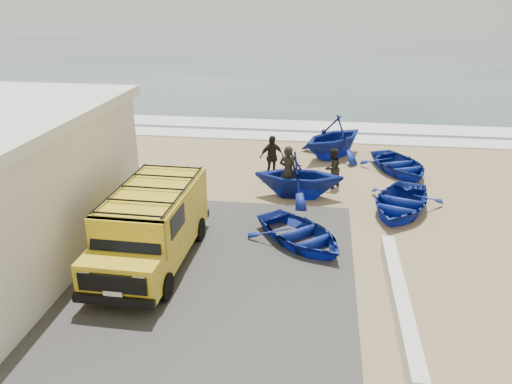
{
  "coord_description": "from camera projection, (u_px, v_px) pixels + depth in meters",
  "views": [
    {
      "loc": [
        2.93,
        -13.56,
        7.34
      ],
      "look_at": [
        0.89,
        1.28,
        1.2
      ],
      "focal_mm": 35.0,
      "sensor_mm": 36.0,
      "label": 1
    }
  ],
  "objects": [
    {
      "name": "ground",
      "position": [
        222.0,
        241.0,
        15.58
      ],
      "size": [
        160.0,
        160.0,
        0.0
      ],
      "primitive_type": "plane",
      "color": "#9F855C"
    },
    {
      "name": "slab",
      "position": [
        138.0,
        269.0,
        13.99
      ],
      "size": [
        12.0,
        10.0,
        0.05
      ],
      "primitive_type": "cube",
      "color": "#413E3C",
      "rests_on": "ground"
    },
    {
      "name": "ocean",
      "position": [
        305.0,
        47.0,
        66.91
      ],
      "size": [
        180.0,
        88.0,
        0.01
      ],
      "primitive_type": "cube",
      "color": "#385166",
      "rests_on": "ground"
    },
    {
      "name": "surf_line",
      "position": [
        267.0,
        136.0,
        26.57
      ],
      "size": [
        180.0,
        1.6,
        0.06
      ],
      "primitive_type": "cube",
      "color": "white",
      "rests_on": "ground"
    },
    {
      "name": "surf_wash",
      "position": [
        272.0,
        124.0,
        28.87
      ],
      "size": [
        180.0,
        2.2,
        0.04
      ],
      "primitive_type": "cube",
      "color": "white",
      "rests_on": "ground"
    },
    {
      "name": "parapet",
      "position": [
        400.0,
        302.0,
        12.1
      ],
      "size": [
        0.35,
        6.0,
        0.55
      ],
      "primitive_type": "cube",
      "color": "silver",
      "rests_on": "ground"
    },
    {
      "name": "van",
      "position": [
        152.0,
        224.0,
        14.01
      ],
      "size": [
        2.19,
        5.21,
        2.22
      ],
      "rotation": [
        0.0,
        0.0,
        -0.02
      ],
      "color": "gold",
      "rests_on": "ground"
    },
    {
      "name": "boat_near_left",
      "position": [
        300.0,
        234.0,
        15.27
      ],
      "size": [
        4.11,
        4.17,
        0.71
      ],
      "primitive_type": "imported",
      "rotation": [
        0.0,
        0.0,
        0.74
      ],
      "color": "navy",
      "rests_on": "ground"
    },
    {
      "name": "boat_near_right",
      "position": [
        400.0,
        202.0,
        17.48
      ],
      "size": [
        3.73,
        4.39,
        0.77
      ],
      "primitive_type": "imported",
      "rotation": [
        0.0,
        0.0,
        -0.34
      ],
      "color": "navy",
      "rests_on": "ground"
    },
    {
      "name": "boat_mid_left",
      "position": [
        299.0,
        175.0,
        18.59
      ],
      "size": [
        3.35,
        2.9,
        1.74
      ],
      "primitive_type": "imported",
      "rotation": [
        0.0,
        0.0,
        1.56
      ],
      "color": "navy",
      "rests_on": "ground"
    },
    {
      "name": "boat_mid_right",
      "position": [
        399.0,
        164.0,
        21.25
      ],
      "size": [
        3.71,
        4.26,
        0.74
      ],
      "primitive_type": "imported",
      "rotation": [
        0.0,
        0.0,
        0.4
      ],
      "color": "navy",
      "rests_on": "ground"
    },
    {
      "name": "boat_far_left",
      "position": [
        333.0,
        137.0,
        23.01
      ],
      "size": [
        4.85,
        4.91,
        1.96
      ],
      "primitive_type": "imported",
      "rotation": [
        0.0,
        0.0,
        -0.7
      ],
      "color": "navy",
      "rests_on": "ground"
    },
    {
      "name": "fisherman_front",
      "position": [
        288.0,
        172.0,
        18.55
      ],
      "size": [
        0.86,
        0.73,
        2.0
      ],
      "primitive_type": "imported",
      "rotation": [
        0.0,
        0.0,
        2.72
      ],
      "color": "black",
      "rests_on": "ground"
    },
    {
      "name": "fisherman_middle",
      "position": [
        332.0,
        168.0,
        19.53
      ],
      "size": [
        0.96,
        0.98,
        1.6
      ],
      "primitive_type": "imported",
      "rotation": [
        0.0,
        0.0,
        -2.25
      ],
      "color": "black",
      "rests_on": "ground"
    },
    {
      "name": "fisherman_back",
      "position": [
        272.0,
        157.0,
        20.5
      ],
      "size": [
        1.14,
        0.93,
        1.81
      ],
      "primitive_type": "imported",
      "rotation": [
        0.0,
        0.0,
        0.54
      ],
      "color": "black",
      "rests_on": "ground"
    }
  ]
}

